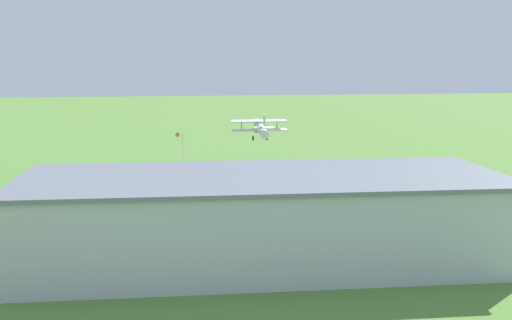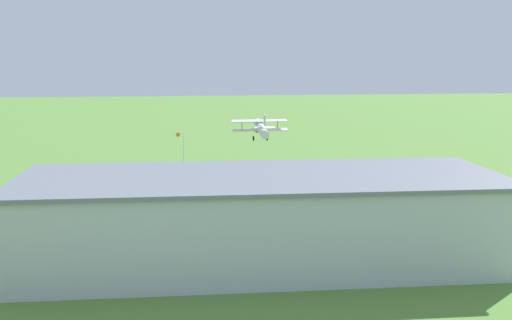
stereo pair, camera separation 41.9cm
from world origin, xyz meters
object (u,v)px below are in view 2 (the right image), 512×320
object	(u,v)px
truck_delivery_white	(405,192)
windsock	(179,138)
person_at_fence_line	(54,208)
person_near_hangar_door	(78,210)
person_crossing_taxiway	(136,205)
person_beside_truck	(172,200)
hangar	(261,218)
biplane	(261,128)
car_silver	(43,216)

from	to	relation	value
truck_delivery_white	windsock	xyz separation A→B (m)	(25.69, -19.62, 4.34)
truck_delivery_white	person_at_fence_line	xyz separation A→B (m)	(39.72, -1.37, -0.81)
truck_delivery_white	person_near_hangar_door	distance (m)	36.92
truck_delivery_white	person_crossing_taxiway	world-z (taller)	truck_delivery_white
person_crossing_taxiway	person_beside_truck	world-z (taller)	person_beside_truck
hangar	truck_delivery_white	distance (m)	25.91
biplane	person_near_hangar_door	xyz separation A→B (m)	(22.10, 14.78, -6.91)
truck_delivery_white	person_at_fence_line	world-z (taller)	truck_delivery_white
person_at_fence_line	windsock	distance (m)	23.58
person_beside_truck	person_near_hangar_door	bearing A→B (deg)	19.01
biplane	person_at_fence_line	bearing A→B (deg)	27.78
car_silver	person_at_fence_line	world-z (taller)	person_at_fence_line
person_beside_truck	windsock	bearing A→B (deg)	-94.19
person_at_fence_line	person_crossing_taxiway	distance (m)	8.77
biplane	person_near_hangar_door	bearing A→B (deg)	33.77
truck_delivery_white	person_beside_truck	world-z (taller)	truck_delivery_white
truck_delivery_white	windsock	size ratio (longest dim) A/B	1.00
windsock	person_beside_truck	bearing A→B (deg)	85.81
person_crossing_taxiway	person_at_fence_line	bearing A→B (deg)	2.45
biplane	person_crossing_taxiway	bearing A→B (deg)	38.29
hangar	car_silver	distance (m)	25.79
hangar	windsock	size ratio (longest dim) A/B	5.97
hangar	person_beside_truck	world-z (taller)	hangar
hangar	person_at_fence_line	size ratio (longest dim) A/B	24.35
biplane	person_beside_truck	distance (m)	17.98
person_near_hangar_door	person_at_fence_line	bearing A→B (deg)	-30.57
car_silver	person_crossing_taxiway	world-z (taller)	person_crossing_taxiway
hangar	person_at_fence_line	world-z (taller)	hangar
truck_delivery_white	person_beside_truck	xyz separation A→B (m)	(26.90, -3.16, -0.84)
person_crossing_taxiway	hangar	bearing A→B (deg)	121.53
person_at_fence_line	person_near_hangar_door	bearing A→B (deg)	149.43
windsock	person_at_fence_line	bearing A→B (deg)	52.47
car_silver	truck_delivery_white	world-z (taller)	truck_delivery_white
person_at_fence_line	windsock	size ratio (longest dim) A/B	0.25
windsock	person_near_hangar_door	bearing A→B (deg)	60.60
windsock	person_crossing_taxiway	bearing A→B (deg)	73.59
hangar	biplane	xyz separation A→B (m)	(-4.70, -31.40, 4.06)
person_near_hangar_door	person_crossing_taxiway	world-z (taller)	person_near_hangar_door
person_crossing_taxiway	windsock	distance (m)	19.35
car_silver	person_beside_truck	distance (m)	14.29
person_near_hangar_door	biplane	bearing A→B (deg)	-146.23
car_silver	person_beside_truck	bearing A→B (deg)	-159.28
car_silver	person_beside_truck	size ratio (longest dim) A/B	2.76
person_at_fence_line	car_silver	bearing A→B (deg)	80.49
biplane	person_at_fence_line	distance (m)	28.99
person_crossing_taxiway	windsock	xyz separation A→B (m)	(-5.26, -17.88, 5.19)
truck_delivery_white	person_at_fence_line	bearing A→B (deg)	-1.97
biplane	person_near_hangar_door	size ratio (longest dim) A/B	4.53
person_at_fence_line	windsock	bearing A→B (deg)	-127.53
person_crossing_taxiway	car_silver	bearing A→B (deg)	21.34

